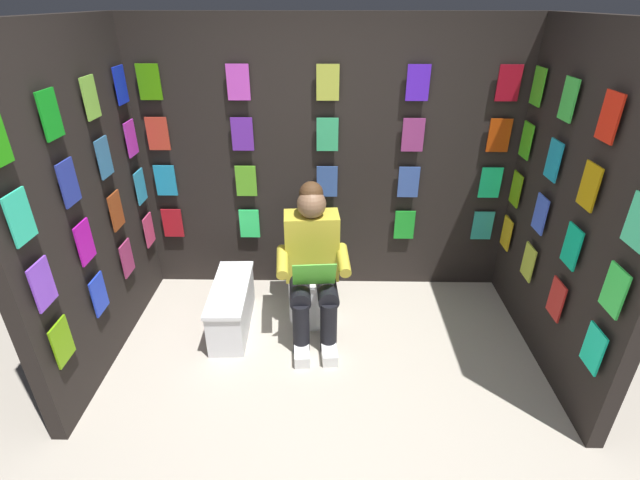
# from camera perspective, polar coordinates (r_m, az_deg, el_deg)

# --- Properties ---
(ground_plane) EXTENTS (30.00, 30.00, 0.00)m
(ground_plane) POSITION_cam_1_polar(r_m,az_deg,el_deg) (2.96, 0.56, -24.00)
(ground_plane) COLOR #B2A899
(display_wall_back) EXTENTS (3.16, 0.14, 2.25)m
(display_wall_back) POSITION_cam_1_polar(r_m,az_deg,el_deg) (3.84, 0.90, 9.58)
(display_wall_back) COLOR black
(display_wall_back) RESTS_ON ground
(display_wall_left) EXTENTS (0.14, 1.76, 2.25)m
(display_wall_left) POSITION_cam_1_polar(r_m,az_deg,el_deg) (3.36, 28.93, 3.24)
(display_wall_left) COLOR black
(display_wall_left) RESTS_ON ground
(display_wall_right) EXTENTS (0.14, 1.76, 2.25)m
(display_wall_right) POSITION_cam_1_polar(r_m,az_deg,el_deg) (3.36, -27.23, 3.69)
(display_wall_right) COLOR black
(display_wall_right) RESTS_ON ground
(toilet) EXTENTS (0.42, 0.57, 0.77)m
(toilet) POSITION_cam_1_polar(r_m,az_deg,el_deg) (3.72, -1.03, -4.76)
(toilet) COLOR white
(toilet) RESTS_ON ground
(person_reading) EXTENTS (0.55, 0.71, 1.19)m
(person_reading) POSITION_cam_1_polar(r_m,az_deg,el_deg) (3.38, -0.92, -2.93)
(person_reading) COLOR gold
(person_reading) RESTS_ON ground
(comic_longbox_near) EXTENTS (0.30, 0.78, 0.37)m
(comic_longbox_near) POSITION_cam_1_polar(r_m,az_deg,el_deg) (3.70, -10.91, -8.14)
(comic_longbox_near) COLOR silver
(comic_longbox_near) RESTS_ON ground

